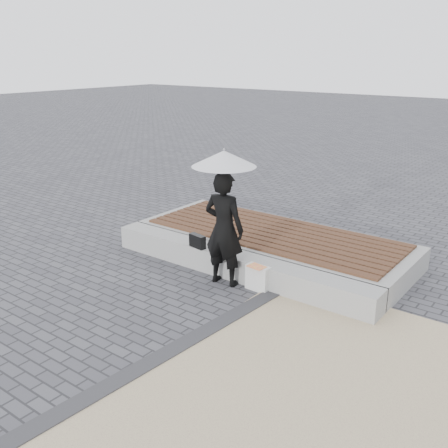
# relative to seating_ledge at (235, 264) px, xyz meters

# --- Properties ---
(ground) EXTENTS (80.00, 80.00, 0.00)m
(ground) POSITION_rel_seating_ledge_xyz_m (0.00, -1.60, -0.20)
(ground) COLOR #49494E
(ground) RESTS_ON ground
(terrazzo_zone) EXTENTS (5.00, 5.00, 0.02)m
(terrazzo_zone) POSITION_rel_seating_ledge_xyz_m (3.20, -2.10, -0.19)
(terrazzo_zone) COLOR #C4B684
(terrazzo_zone) RESTS_ON ground
(edging_band) EXTENTS (0.61, 5.20, 0.04)m
(edging_band) POSITION_rel_seating_ledge_xyz_m (0.75, -2.10, -0.18)
(edging_band) COLOR #323235
(edging_band) RESTS_ON ground
(seating_ledge) EXTENTS (5.00, 0.45, 0.40)m
(seating_ledge) POSITION_rel_seating_ledge_xyz_m (0.00, 0.00, 0.00)
(seating_ledge) COLOR #969691
(seating_ledge) RESTS_ON ground
(timber_platform) EXTENTS (5.00, 2.00, 0.40)m
(timber_platform) POSITION_rel_seating_ledge_xyz_m (0.00, 1.20, 0.00)
(timber_platform) COLOR gray
(timber_platform) RESTS_ON ground
(timber_decking) EXTENTS (4.60, 1.80, 0.04)m
(timber_decking) POSITION_rel_seating_ledge_xyz_m (0.00, 1.20, 0.22)
(timber_decking) COLOR #58301E
(timber_decking) RESTS_ON timber_platform
(woman) EXTENTS (0.72, 0.51, 1.84)m
(woman) POSITION_rel_seating_ledge_xyz_m (0.02, -0.33, 0.72)
(woman) COLOR black
(woman) RESTS_ON ground
(parasol) EXTENTS (0.98, 0.98, 1.25)m
(parasol) POSITION_rel_seating_ledge_xyz_m (0.02, -0.33, 1.83)
(parasol) COLOR #AEAEB3
(parasol) RESTS_ON ground
(handbag) EXTENTS (0.33, 0.17, 0.23)m
(handbag) POSITION_rel_seating_ledge_xyz_m (-0.67, -0.17, 0.31)
(handbag) COLOR black
(handbag) RESTS_ON seating_ledge
(canvas_tote) EXTENTS (0.39, 0.18, 0.41)m
(canvas_tote) POSITION_rel_seating_ledge_xyz_m (0.60, -0.22, 0.00)
(canvas_tote) COLOR white
(canvas_tote) RESTS_ON ground
(magazine) EXTENTS (0.29, 0.23, 0.01)m
(magazine) POSITION_rel_seating_ledge_xyz_m (0.60, -0.27, 0.21)
(magazine) COLOR #FA3641
(magazine) RESTS_ON canvas_tote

